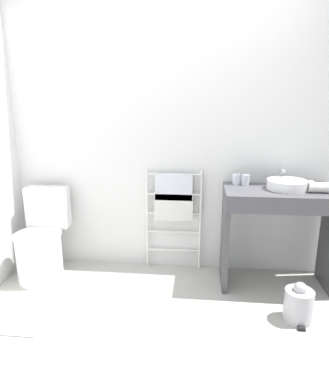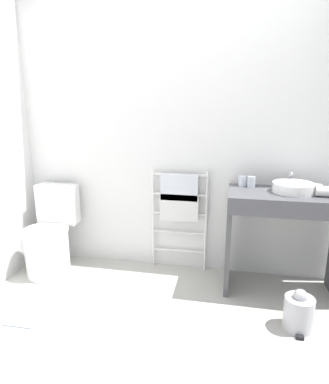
% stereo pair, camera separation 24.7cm
% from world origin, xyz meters
% --- Properties ---
extents(ground_plane, '(12.00, 12.00, 0.00)m').
position_xyz_m(ground_plane, '(0.00, 0.00, 0.00)').
color(ground_plane, '#B2AFA8').
extents(wall_back, '(3.16, 0.12, 2.65)m').
position_xyz_m(wall_back, '(0.00, 1.39, 1.33)').
color(wall_back, white).
rests_on(wall_back, ground_plane).
extents(toilet, '(0.41, 0.54, 0.80)m').
position_xyz_m(toilet, '(-1.14, 1.00, 0.32)').
color(toilet, white).
rests_on(toilet, ground_plane).
extents(towel_radiator, '(0.52, 0.06, 0.96)m').
position_xyz_m(towel_radiator, '(0.03, 1.28, 0.66)').
color(towel_radiator, white).
rests_on(towel_radiator, ground_plane).
extents(vanity_counter, '(0.91, 0.49, 0.86)m').
position_xyz_m(vanity_counter, '(0.93, 1.04, 0.58)').
color(vanity_counter, '#4C4C51').
rests_on(vanity_counter, ground_plane).
extents(sink_basin, '(0.32, 0.32, 0.08)m').
position_xyz_m(sink_basin, '(0.97, 1.08, 0.90)').
color(sink_basin, white).
rests_on(sink_basin, vanity_counter).
extents(faucet, '(0.02, 0.10, 0.14)m').
position_xyz_m(faucet, '(0.97, 1.25, 0.95)').
color(faucet, silver).
rests_on(faucet, vanity_counter).
extents(cup_near_wall, '(0.07, 0.07, 0.09)m').
position_xyz_m(cup_near_wall, '(0.58, 1.22, 0.90)').
color(cup_near_wall, silver).
rests_on(cup_near_wall, vanity_counter).
extents(cup_near_edge, '(0.07, 0.07, 0.09)m').
position_xyz_m(cup_near_edge, '(0.65, 1.20, 0.90)').
color(cup_near_edge, silver).
rests_on(cup_near_edge, vanity_counter).
extents(hair_dryer, '(0.21, 0.17, 0.08)m').
position_xyz_m(hair_dryer, '(1.21, 1.01, 0.90)').
color(hair_dryer, white).
rests_on(hair_dryer, vanity_counter).
extents(trash_bin, '(0.21, 0.24, 0.30)m').
position_xyz_m(trash_bin, '(1.00, 0.55, 0.13)').
color(trash_bin, '#B7B7BC').
rests_on(trash_bin, ground_plane).
extents(bath_mat, '(0.56, 0.36, 0.01)m').
position_xyz_m(bath_mat, '(-1.12, 0.34, 0.01)').
color(bath_mat, '#B2BCCC').
rests_on(bath_mat, ground_plane).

